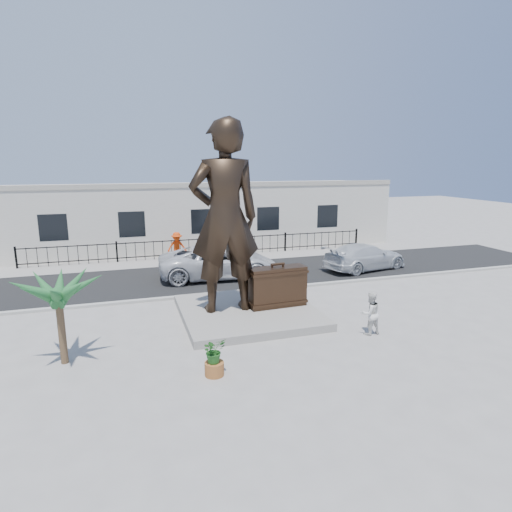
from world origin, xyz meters
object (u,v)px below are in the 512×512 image
(suitcase, at_px, (277,287))
(statue, at_px, (225,218))
(tourist, at_px, (370,313))
(car_white, at_px, (218,262))

(suitcase, bearing_deg, statue, 170.84)
(statue, xyz_separation_m, tourist, (4.46, -3.26, -3.17))
(suitcase, height_order, car_white, suitcase)
(statue, xyz_separation_m, suitcase, (2.08, -0.23, -2.84))
(suitcase, relative_size, car_white, 0.37)
(suitcase, height_order, tourist, suitcase)
(suitcase, distance_m, tourist, 3.87)
(statue, xyz_separation_m, car_white, (0.99, 5.83, -3.08))
(suitcase, xyz_separation_m, car_white, (-1.09, 6.06, -0.24))
(suitcase, bearing_deg, tourist, -54.88)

